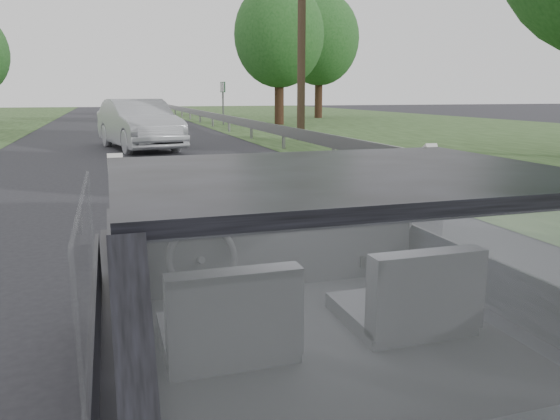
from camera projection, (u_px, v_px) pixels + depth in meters
subject_car at (301, 311)px, 2.52m from camera, size 1.80×4.00×1.45m
dashboard at (264, 249)px, 3.08m from camera, size 1.58×0.45×0.30m
driver_seat at (229, 314)px, 2.10m from camera, size 0.50×0.72×0.42m
passenger_seat at (412, 292)px, 2.34m from camera, size 0.50×0.72×0.42m
steering_wheel at (202, 259)px, 2.67m from camera, size 0.36×0.36×0.04m
cat at (311, 204)px, 3.13m from camera, size 0.65×0.28×0.28m
guardrail at (330, 141)px, 13.14m from camera, size 0.05×90.00×0.32m
other_car at (139, 124)px, 16.77m from camera, size 2.75×4.93×1.53m
highway_sign at (223, 103)px, 29.63m from camera, size 0.15×0.92×2.29m
utility_pole at (302, 14)px, 19.16m from camera, size 0.36×0.36×8.88m
tree_2 at (279, 56)px, 29.26m from camera, size 6.06×6.06×7.29m
tree_3 at (319, 58)px, 37.05m from camera, size 6.30×6.30×8.11m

